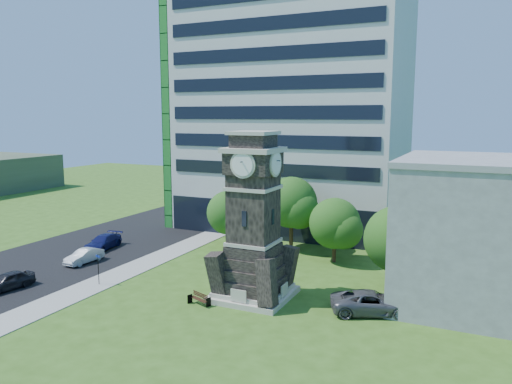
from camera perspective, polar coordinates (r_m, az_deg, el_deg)
The scene contains 16 objects.
ground at distance 37.45m, azimuth -5.87°, elevation -12.13°, with size 160.00×160.00×0.00m, color #325418.
sidewalk at distance 46.49m, azimuth -12.84°, elevation -8.08°, with size 3.00×70.00×0.06m, color gray.
street at distance 52.00m, azimuth -20.31°, elevation -6.64°, with size 14.00×80.00×0.02m, color black.
clock_tower at distance 36.24m, azimuth -0.29°, elevation -4.06°, with size 5.40×5.40×12.22m.
office_tall at distance 59.73m, azimuth 4.19°, elevation 9.60°, with size 26.20×15.11×28.60m.
office_low at distance 38.84m, azimuth 27.25°, elevation -4.30°, with size 15.20×12.20×10.40m.
car_street_south at distance 43.50m, azimuth -26.50°, elevation -9.09°, with size 1.61×3.99×1.36m, color black.
car_street_mid at distance 48.37m, azimuth -19.05°, elevation -6.95°, with size 1.33×3.83×1.26m, color silver.
car_street_north at distance 52.71m, azimuth -17.09°, elevation -5.50°, with size 1.95×4.79×1.39m, color #11154E.
car_east_lot at distance 35.48m, azimuth 13.09°, elevation -12.20°, with size 2.55×5.54×1.54m, color #535258.
park_bench at distance 36.43m, azimuth -6.47°, elevation -12.00°, with size 1.63×0.44×0.84m.
street_sign at distance 41.72m, azimuth -17.59°, elevation -8.05°, with size 0.60×0.06×2.49m.
tree_nw at distance 50.24m, azimuth -3.05°, elevation -2.53°, with size 4.92×4.47×5.88m.
tree_nc at distance 49.43m, azimuth 4.15°, elevation -1.42°, with size 5.61×5.10×7.35m.
tree_ne at distance 45.99m, azimuth 9.07°, elevation -3.75°, with size 5.14×4.67×5.94m.
tree_east at distance 39.76m, azimuth 15.96°, elevation -5.44°, with size 5.64×5.13×6.53m.
Camera 1 is at (18.14, -29.93, 13.32)m, focal length 35.00 mm.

